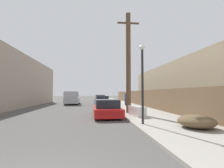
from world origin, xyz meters
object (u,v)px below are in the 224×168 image
object	(u,v)px
parked_sports_car_red	(107,109)
pedestrian	(126,98)
pickup_truck	(72,98)
brush_pile	(196,121)
utility_pole	(128,61)
car_parked_far	(100,99)
discarded_fridge	(137,111)
car_parked_mid	(102,101)
street_lamp	(142,77)

from	to	relation	value
parked_sports_car_red	pedestrian	world-z (taller)	pedestrian
pickup_truck	brush_pile	distance (m)	20.75
utility_pole	brush_pile	bearing A→B (deg)	-74.19
parked_sports_car_red	car_parked_far	bearing A→B (deg)	88.29
discarded_fridge	utility_pole	xyz separation A→B (m)	(-0.17, 2.03, 3.82)
car_parked_mid	utility_pole	world-z (taller)	utility_pole
utility_pole	parked_sports_car_red	bearing A→B (deg)	-147.01
car_parked_mid	pedestrian	distance (m)	3.29
car_parked_mid	car_parked_far	xyz separation A→B (m)	(0.14, 8.72, 0.02)
car_parked_far	brush_pile	size ratio (longest dim) A/B	2.25
pickup_truck	parked_sports_car_red	bearing A→B (deg)	105.90
utility_pole	street_lamp	bearing A→B (deg)	-93.49
parked_sports_car_red	pickup_truck	distance (m)	14.64
discarded_fridge	car_parked_mid	distance (m)	11.76
discarded_fridge	car_parked_far	world-z (taller)	car_parked_far
utility_pole	pedestrian	bearing A→B (deg)	80.71
brush_pile	pedestrian	distance (m)	15.08
pickup_truck	brush_pile	size ratio (longest dim) A/B	2.93
car_parked_mid	pickup_truck	xyz separation A→B (m)	(-4.27, 3.25, 0.34)
discarded_fridge	pickup_truck	bearing A→B (deg)	103.83
utility_pole	car_parked_far	bearing A→B (deg)	94.91
street_lamp	pedestrian	xyz separation A→B (m)	(1.73, 13.80, -1.48)
discarded_fridge	brush_pile	xyz separation A→B (m)	(1.64, -4.36, -0.05)
discarded_fridge	parked_sports_car_red	xyz separation A→B (m)	(-2.05, 0.81, 0.11)
parked_sports_car_red	brush_pile	distance (m)	6.36
car_parked_far	brush_pile	bearing A→B (deg)	-81.89
parked_sports_car_red	pedestrian	bearing A→B (deg)	70.74
car_parked_mid	street_lamp	bearing A→B (deg)	-86.45
car_parked_far	utility_pole	distance (m)	18.72
pickup_truck	street_lamp	distance (m)	18.90
pickup_truck	car_parked_far	bearing A→B (deg)	-129.28
utility_pole	brush_pile	size ratio (longest dim) A/B	4.50
pedestrian	pickup_truck	bearing A→B (deg)	150.67
pedestrian	utility_pole	bearing A→B (deg)	-99.29
street_lamp	pedestrian	size ratio (longest dim) A/B	2.29
car_parked_far	pedestrian	size ratio (longest dim) A/B	2.29
pickup_truck	street_lamp	size ratio (longest dim) A/B	1.30
car_parked_far	brush_pile	xyz separation A→B (m)	(3.38, -24.69, -0.24)
car_parked_far	street_lamp	world-z (taller)	street_lamp
car_parked_mid	discarded_fridge	bearing A→B (deg)	-82.67
car_parked_far	utility_pole	xyz separation A→B (m)	(1.57, -18.30, 3.63)
pickup_truck	pedestrian	xyz separation A→B (m)	(7.40, -4.16, 0.08)
pedestrian	car_parked_mid	bearing A→B (deg)	163.76
discarded_fridge	pickup_truck	world-z (taller)	pickup_truck
car_parked_far	utility_pole	bearing A→B (deg)	-84.79
car_parked_far	pickup_truck	size ratio (longest dim) A/B	0.77
street_lamp	pedestrian	world-z (taller)	street_lamp
car_parked_mid	utility_pole	xyz separation A→B (m)	(1.72, -9.58, 3.65)
car_parked_far	pedestrian	distance (m)	10.10
parked_sports_car_red	brush_pile	bearing A→B (deg)	-55.32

